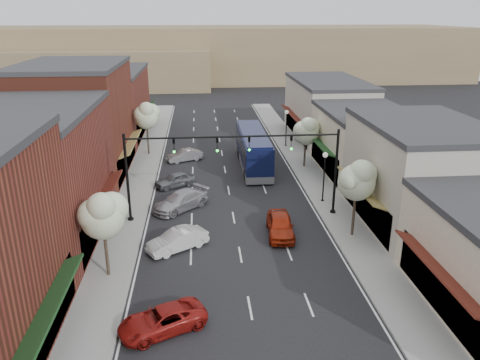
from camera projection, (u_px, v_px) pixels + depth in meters
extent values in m
plane|color=black|center=(243.00, 270.00, 29.46)|extent=(160.00, 160.00, 0.00)
cube|color=gray|center=(141.00, 176.00, 46.08)|extent=(2.80, 73.00, 0.15)
cube|color=gray|center=(308.00, 171.00, 47.46)|extent=(2.80, 73.00, 0.15)
cube|color=gray|center=(155.00, 176.00, 46.19)|extent=(0.25, 73.00, 0.17)
cube|color=gray|center=(295.00, 172.00, 47.35)|extent=(0.25, 73.00, 0.17)
cube|color=black|center=(32.00, 343.00, 20.59)|extent=(0.60, 11.90, 2.60)
cube|color=#183C19|center=(46.00, 313.00, 20.15)|extent=(1.07, 9.80, 0.49)
cube|color=maroon|center=(30.00, 178.00, 32.37)|extent=(9.00, 14.00, 9.00)
cube|color=#2D2D30|center=(19.00, 111.00, 30.78)|extent=(9.20, 14.10, 0.40)
cube|color=black|center=(96.00, 214.00, 33.71)|extent=(0.60, 11.90, 2.60)
cube|color=#501B12|center=(105.00, 194.00, 33.26)|extent=(1.07, 9.80, 0.49)
cube|color=maroon|center=(77.00, 122.00, 45.24)|extent=(9.00, 14.00, 10.50)
cube|color=#2D2D30|center=(70.00, 65.00, 43.38)|extent=(9.20, 14.10, 0.40)
cube|color=black|center=(124.00, 157.00, 46.82)|extent=(0.60, 11.90, 2.60)
cube|color=olive|center=(131.00, 143.00, 46.38)|extent=(1.07, 9.80, 0.49)
cube|color=maroon|center=(108.00, 104.00, 60.65)|extent=(9.00, 18.00, 8.00)
cube|color=#2D2D30|center=(104.00, 71.00, 59.22)|extent=(9.20, 18.10, 0.40)
cube|color=black|center=(142.00, 122.00, 61.81)|extent=(0.60, 15.30, 2.60)
cube|color=#183C19|center=(147.00, 111.00, 61.37)|extent=(1.07, 12.60, 0.49)
cube|color=black|center=(449.00, 294.00, 24.13)|extent=(0.60, 10.20, 2.60)
cube|color=#501B12|center=(438.00, 270.00, 23.56)|extent=(1.07, 8.40, 0.49)
cube|color=#B2A898|center=(419.00, 176.00, 34.95)|extent=(8.00, 12.00, 7.50)
cube|color=#2D2D30|center=(426.00, 125.00, 33.61)|extent=(8.20, 12.10, 0.40)
cube|color=black|center=(368.00, 204.00, 35.38)|extent=(0.60, 10.20, 2.60)
cube|color=olive|center=(360.00, 186.00, 34.80)|extent=(1.07, 8.40, 0.49)
cube|color=beige|center=(364.00, 143.00, 46.45)|extent=(8.00, 12.00, 6.00)
cube|color=#2D2D30|center=(367.00, 112.00, 45.36)|extent=(8.20, 12.10, 0.40)
cube|color=black|center=(327.00, 158.00, 46.62)|extent=(0.60, 10.20, 2.60)
cube|color=#183C19|center=(320.00, 144.00, 46.04)|extent=(1.07, 8.40, 0.49)
cube|color=#B2A898|center=(327.00, 111.00, 59.40)|extent=(8.00, 16.00, 7.00)
cube|color=#2D2D30|center=(329.00, 81.00, 58.14)|extent=(8.20, 16.10, 0.40)
cube|color=black|center=(298.00, 126.00, 59.73)|extent=(0.60, 13.60, 2.60)
cube|color=#501B12|center=(292.00, 114.00, 59.16)|extent=(1.07, 11.20, 0.49)
cube|color=#7A6647|center=(208.00, 53.00, 111.75)|extent=(120.00, 30.00, 12.00)
cube|color=#7A6647|center=(91.00, 68.00, 99.12)|extent=(50.00, 20.00, 8.00)
cylinder|color=black|center=(333.00, 212.00, 37.57)|extent=(0.44, 0.44, 0.30)
cylinder|color=black|center=(336.00, 173.00, 36.43)|extent=(0.20, 0.20, 7.00)
cylinder|color=black|center=(286.00, 135.00, 35.05)|extent=(8.00, 0.14, 0.14)
imported|color=black|center=(291.00, 143.00, 35.28)|extent=(0.18, 0.46, 1.10)
sphere|color=#19E533|center=(291.00, 149.00, 35.31)|extent=(0.18, 0.18, 0.18)
imported|color=black|center=(249.00, 144.00, 35.02)|extent=(0.18, 0.46, 1.10)
sphere|color=#19E533|center=(249.00, 150.00, 35.05)|extent=(0.18, 0.18, 0.18)
cylinder|color=black|center=(131.00, 220.00, 36.25)|extent=(0.44, 0.44, 0.30)
cylinder|color=black|center=(127.00, 179.00, 35.11)|extent=(0.20, 0.20, 7.00)
cylinder|color=black|center=(179.00, 138.00, 34.39)|extent=(8.00, 0.14, 0.14)
imported|color=black|center=(174.00, 146.00, 34.56)|extent=(0.18, 0.46, 1.10)
sphere|color=#19E533|center=(174.00, 152.00, 34.59)|extent=(0.18, 0.18, 0.18)
imported|color=black|center=(217.00, 145.00, 34.82)|extent=(0.18, 0.46, 1.10)
sphere|color=#19E533|center=(217.00, 151.00, 34.85)|extent=(0.18, 0.18, 0.18)
cylinder|color=#47382B|center=(354.00, 213.00, 33.27)|extent=(0.20, 0.20, 3.71)
sphere|color=beige|center=(357.00, 182.00, 32.48)|extent=(2.60, 2.60, 2.60)
sphere|color=beige|center=(363.00, 174.00, 32.64)|extent=(2.00, 2.00, 2.00)
sphere|color=beige|center=(353.00, 179.00, 32.05)|extent=(1.90, 1.90, 1.90)
sphere|color=beige|center=(362.00, 172.00, 31.70)|extent=(1.70, 1.70, 1.70)
cylinder|color=#47382B|center=(305.00, 152.00, 48.32)|extent=(0.20, 0.20, 3.33)
sphere|color=beige|center=(306.00, 132.00, 47.61)|extent=(2.60, 2.60, 2.60)
sphere|color=beige|center=(310.00, 128.00, 47.80)|extent=(2.00, 2.00, 2.00)
sphere|color=beige|center=(303.00, 130.00, 47.19)|extent=(1.90, 1.90, 1.90)
sphere|color=beige|center=(308.00, 126.00, 46.87)|extent=(1.70, 1.70, 1.70)
cylinder|color=#47382B|center=(106.00, 251.00, 28.18)|extent=(0.20, 0.20, 3.52)
sphere|color=beige|center=(103.00, 218.00, 27.43)|extent=(2.60, 2.60, 2.60)
sphere|color=beige|center=(111.00, 208.00, 27.60)|extent=(2.00, 2.00, 2.00)
sphere|color=beige|center=(94.00, 215.00, 27.01)|extent=(1.90, 1.90, 1.90)
sphere|color=beige|center=(101.00, 207.00, 26.67)|extent=(1.70, 1.70, 1.70)
cylinder|color=#47382B|center=(148.00, 139.00, 52.48)|extent=(0.20, 0.20, 3.84)
sphere|color=beige|center=(146.00, 117.00, 51.67)|extent=(2.60, 2.60, 2.60)
sphere|color=beige|center=(151.00, 113.00, 51.83)|extent=(2.00, 2.00, 2.00)
sphere|color=beige|center=(142.00, 115.00, 51.23)|extent=(1.90, 1.90, 1.90)
sphere|color=beige|center=(146.00, 110.00, 50.88)|extent=(1.70, 1.70, 1.70)
cylinder|color=black|center=(322.00, 201.00, 39.91)|extent=(0.28, 0.28, 0.20)
cylinder|color=black|center=(324.00, 180.00, 39.27)|extent=(0.12, 0.12, 4.00)
sphere|color=white|center=(325.00, 155.00, 38.51)|extent=(0.44, 0.44, 0.44)
cylinder|color=black|center=(286.00, 146.00, 56.31)|extent=(0.28, 0.28, 0.20)
cylinder|color=black|center=(286.00, 131.00, 55.66)|extent=(0.12, 0.12, 4.00)
sphere|color=white|center=(287.00, 112.00, 54.91)|extent=(0.44, 0.44, 0.44)
cube|color=#0D1336|center=(253.00, 148.00, 48.51)|extent=(2.67, 12.08, 3.07)
cube|color=#595B60|center=(253.00, 161.00, 49.00)|extent=(2.69, 12.10, 0.70)
cube|color=black|center=(253.00, 144.00, 48.37)|extent=(2.73, 11.11, 1.11)
cube|color=#0D1336|center=(253.00, 133.00, 47.97)|extent=(2.46, 11.59, 0.25)
cube|color=black|center=(260.00, 160.00, 42.69)|extent=(2.09, 0.09, 1.21)
cylinder|color=black|center=(246.00, 175.00, 44.96)|extent=(0.33, 1.05, 1.05)
cylinder|color=black|center=(270.00, 175.00, 45.14)|extent=(0.33, 1.05, 1.05)
cylinder|color=black|center=(239.00, 152.00, 52.50)|extent=(0.33, 1.05, 1.05)
cylinder|color=black|center=(260.00, 151.00, 52.68)|extent=(0.33, 1.05, 1.05)
cylinder|color=black|center=(240.00, 155.00, 51.18)|extent=(0.33, 1.05, 1.05)
cylinder|color=black|center=(261.00, 155.00, 51.36)|extent=(0.33, 1.05, 1.05)
imported|color=maroon|center=(280.00, 225.00, 33.85)|extent=(2.19, 4.73, 1.57)
imported|color=maroon|center=(162.00, 320.00, 23.69)|extent=(4.94, 3.75, 1.25)
imported|color=silver|center=(177.00, 240.00, 31.81)|extent=(4.39, 3.51, 1.40)
imported|color=#A4A3A9|center=(181.00, 201.00, 38.33)|extent=(5.13, 5.01, 1.48)
imported|color=#595D61|center=(175.00, 180.00, 43.32)|extent=(4.12, 3.22, 1.31)
imported|color=#9D9CA1|center=(184.00, 155.00, 50.77)|extent=(4.10, 2.73, 1.28)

